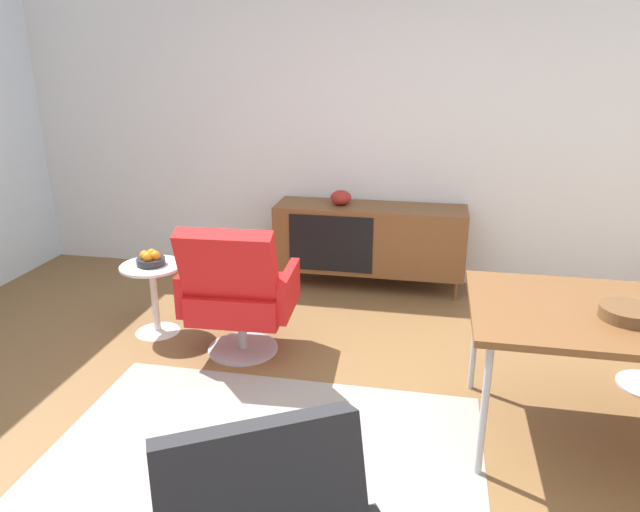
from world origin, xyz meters
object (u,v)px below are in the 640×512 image
at_px(vase_cobalt, 341,198).
at_px(dining_table, 638,321).
at_px(lounge_chair_red, 237,291).
at_px(fruit_bowl, 151,259).
at_px(sideboard, 369,238).
at_px(side_table_round, 154,291).
at_px(wooden_bowl_on_table, 628,313).

bearing_deg(vase_cobalt, dining_table, -47.19).
bearing_deg(lounge_chair_red, fruit_bowl, 163.26).
bearing_deg(fruit_bowl, sideboard, 39.97).
bearing_deg(sideboard, lounge_chair_red, -116.82).
bearing_deg(side_table_round, sideboard, 39.96).
distance_m(vase_cobalt, dining_table, 2.62).
distance_m(vase_cobalt, wooden_bowl_on_table, 2.62).
height_order(sideboard, wooden_bowl_on_table, wooden_bowl_on_table).
bearing_deg(dining_table, lounge_chair_red, 166.88).
relative_size(vase_cobalt, fruit_bowl, 0.89).
bearing_deg(sideboard, wooden_bowl_on_table, -53.99).
height_order(vase_cobalt, dining_table, vase_cobalt).
bearing_deg(lounge_chair_red, dining_table, -13.12).
xyz_separation_m(sideboard, dining_table, (1.53, -1.92, 0.26)).
xyz_separation_m(dining_table, wooden_bowl_on_table, (-0.08, -0.08, 0.07)).
xyz_separation_m(lounge_chair_red, fruit_bowl, (-0.71, 0.21, 0.10)).
relative_size(vase_cobalt, lounge_chair_red, 0.19).
distance_m(vase_cobalt, lounge_chair_red, 1.50).
relative_size(side_table_round, fruit_bowl, 2.60).
bearing_deg(sideboard, side_table_round, -140.04).
xyz_separation_m(sideboard, fruit_bowl, (-1.41, -1.18, 0.12)).
xyz_separation_m(sideboard, vase_cobalt, (-0.25, 0.00, 0.34)).
xyz_separation_m(vase_cobalt, side_table_round, (-1.16, -1.19, -0.46)).
height_order(dining_table, side_table_round, dining_table).
height_order(vase_cobalt, wooden_bowl_on_table, vase_cobalt).
height_order(sideboard, fruit_bowl, sideboard).
xyz_separation_m(vase_cobalt, wooden_bowl_on_table, (1.70, -2.00, -0.01)).
bearing_deg(vase_cobalt, side_table_round, -134.40).
height_order(vase_cobalt, lounge_chair_red, lounge_chair_red).
height_order(dining_table, lounge_chair_red, lounge_chair_red).
relative_size(wooden_bowl_on_table, fruit_bowl, 1.30).
distance_m(sideboard, side_table_round, 1.85).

